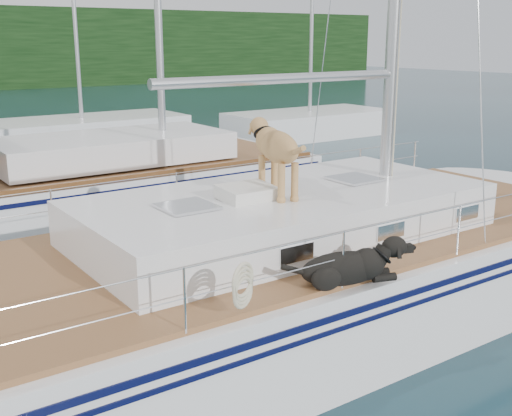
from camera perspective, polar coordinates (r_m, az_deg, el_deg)
ground at (r=8.26m, az=-2.09°, el=-11.61°), size 120.00×120.00×0.00m
main_sailboat at (r=8.02m, az=-1.55°, el=-7.12°), size 12.00×3.98×14.01m
neighbor_sailboat at (r=13.63m, az=-16.75°, el=1.26°), size 11.00×3.50×13.30m
bg_boat_center at (r=23.83m, az=-15.16°, el=6.55°), size 7.20×3.00×11.65m
bg_boat_east at (r=25.21m, az=4.78°, el=7.45°), size 6.40×3.00×11.65m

